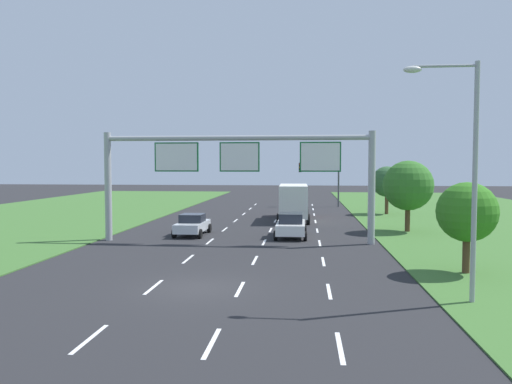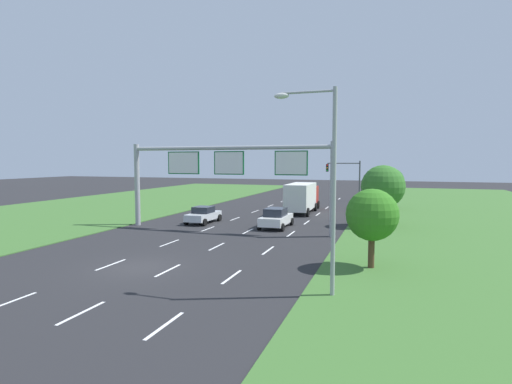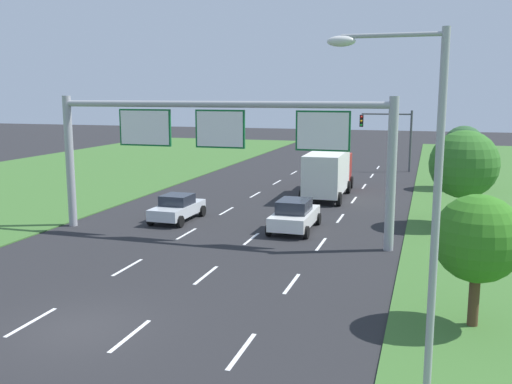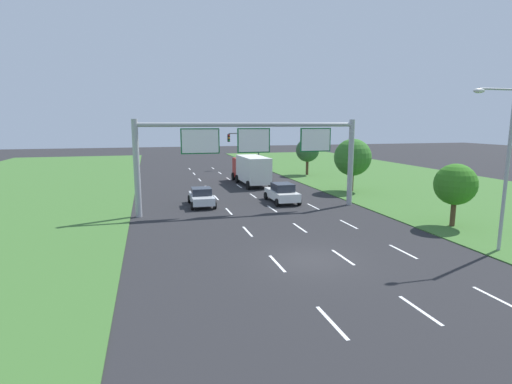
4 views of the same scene
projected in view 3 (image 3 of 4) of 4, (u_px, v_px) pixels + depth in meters
The scene contains 13 objects.
ground_plane at pixel (79, 329), 17.46m from camera, with size 200.00×200.00×0.00m, color #262628.
lane_dashes_inner_left at pixel (187, 234), 29.27m from camera, with size 0.14×62.40×0.01m.
lane_dashes_inner_right at pixel (251, 239), 28.26m from camera, with size 0.14×62.40×0.01m.
lane_dashes_slip at pixel (321, 244), 27.25m from camera, with size 0.14×62.40×0.01m.
car_near_red at pixel (295, 215), 29.89m from camera, with size 2.16×4.32×1.66m.
car_lead_silver at pixel (177, 208), 32.21m from camera, with size 2.05×4.13×1.49m.
box_truck at pixel (329, 172), 39.74m from camera, with size 2.81×8.44×3.16m.
sign_gantry at pixel (218, 139), 27.77m from camera, with size 17.24×0.44×7.00m.
traffic_light_mast at pixel (389, 129), 52.40m from camera, with size 4.76×0.49×5.60m.
street_lamp at pixel (420, 187), 12.60m from camera, with size 2.61×0.32×8.50m.
roadside_tree_near at pixel (478, 239), 17.12m from camera, with size 2.68×2.68×4.15m.
roadside_tree_mid at pixel (464, 164), 30.19m from camera, with size 3.63×3.63×5.23m.
roadside_tree_far at pixel (464, 146), 42.33m from camera, with size 3.01×3.01×4.77m.
Camera 3 is at (10.01, -14.18, 7.11)m, focal length 40.00 mm.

